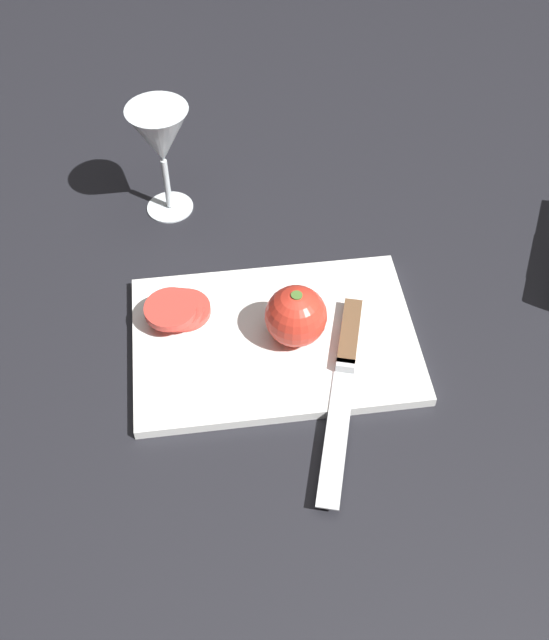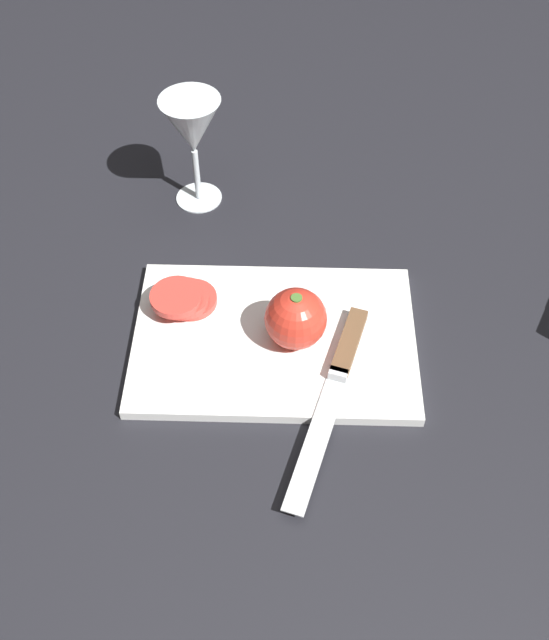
# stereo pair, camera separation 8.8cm
# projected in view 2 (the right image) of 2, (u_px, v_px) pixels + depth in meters

# --- Properties ---
(ground_plane) EXTENTS (3.00, 3.00, 0.00)m
(ground_plane) POSITION_uv_depth(u_px,v_px,m) (353.00, 357.00, 0.90)
(ground_plane) COLOR black
(cutting_board) EXTENTS (0.34, 0.23, 0.01)m
(cutting_board) POSITION_uv_depth(u_px,v_px,m) (274.00, 339.00, 0.91)
(cutting_board) COLOR white
(cutting_board) RESTS_ON ground_plane
(wine_glass) EXTENTS (0.08, 0.08, 0.17)m
(wine_glass) POSITION_uv_depth(u_px,v_px,m) (192.00, 130.00, 1.00)
(wine_glass) COLOR silver
(wine_glass) RESTS_ON ground_plane
(whole_tomato) EXTENTS (0.07, 0.07, 0.08)m
(whole_tomato) POSITION_uv_depth(u_px,v_px,m) (296.00, 319.00, 0.88)
(whole_tomato) COLOR red
(whole_tomato) RESTS_ON cutting_board
(knife) EXTENTS (0.10, 0.27, 0.01)m
(knife) POSITION_uv_depth(u_px,v_px,m) (342.00, 364.00, 0.87)
(knife) COLOR silver
(knife) RESTS_ON cutting_board
(tomato_slice_stack_near) EXTENTS (0.08, 0.08, 0.03)m
(tomato_slice_stack_near) POSITION_uv_depth(u_px,v_px,m) (184.00, 298.00, 0.93)
(tomato_slice_stack_near) COLOR #D63D33
(tomato_slice_stack_near) RESTS_ON cutting_board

